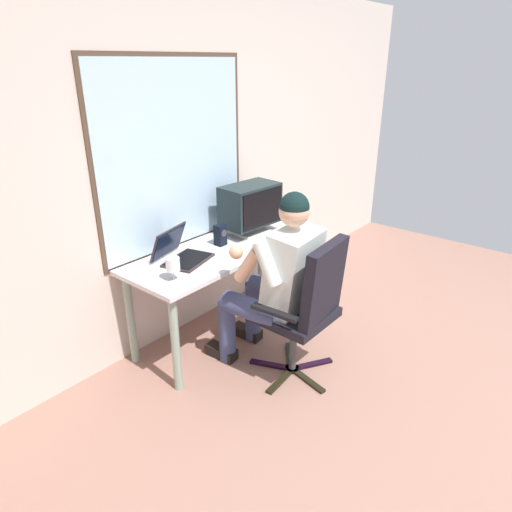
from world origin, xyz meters
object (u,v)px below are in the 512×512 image
(office_chair, at_px, (308,303))
(laptop, at_px, (179,252))
(crt_monitor, at_px, (250,205))
(wine_glass, at_px, (173,265))
(desk_speaker, at_px, (220,235))
(desk, at_px, (225,259))
(person_seated, at_px, (276,278))

(office_chair, distance_m, laptop, 0.96)
(crt_monitor, relative_size, laptop, 1.19)
(wine_glass, bearing_deg, laptop, 42.05)
(laptop, relative_size, desk_speaker, 2.58)
(laptop, distance_m, wine_glass, 0.32)
(office_chair, relative_size, laptop, 2.48)
(crt_monitor, distance_m, wine_glass, 0.99)
(desk, bearing_deg, laptop, 166.70)
(desk, distance_m, crt_monitor, 0.49)
(person_seated, bearing_deg, desk_speaker, 79.90)
(desk, bearing_deg, office_chair, -95.11)
(office_chair, bearing_deg, wine_glass, 128.22)
(laptop, relative_size, wine_glass, 2.66)
(crt_monitor, bearing_deg, person_seated, -126.90)
(office_chair, height_order, wine_glass, office_chair)
(crt_monitor, relative_size, wine_glass, 3.17)
(desk, bearing_deg, crt_monitor, 8.56)
(desk, relative_size, laptop, 3.88)
(crt_monitor, height_order, wine_glass, crt_monitor)
(person_seated, bearing_deg, office_chair, -85.59)
(laptop, xyz_separation_m, wine_glass, (-0.24, -0.21, 0.04))
(desk, height_order, wine_glass, wine_glass)
(wine_glass, bearing_deg, office_chair, -51.78)
(person_seated, height_order, crt_monitor, person_seated)
(desk, relative_size, crt_monitor, 3.25)
(office_chair, xyz_separation_m, person_seated, (-0.02, 0.25, 0.10))
(desk, height_order, laptop, laptop)
(wine_glass, bearing_deg, desk, 12.01)
(desk_speaker, bearing_deg, office_chair, -95.92)
(desk, height_order, desk_speaker, desk_speaker)
(laptop, bearing_deg, person_seated, -66.78)
(desk, xyz_separation_m, laptop, (-0.36, 0.09, 0.16))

